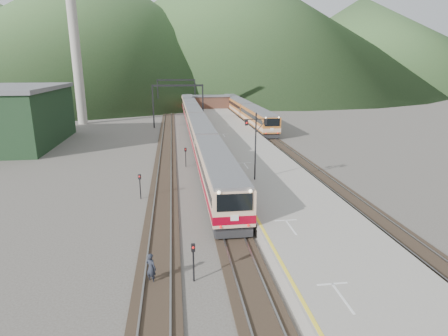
{
  "coord_description": "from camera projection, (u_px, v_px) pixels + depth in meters",
  "views": [
    {
      "loc": [
        -3.8,
        -16.43,
        11.64
      ],
      "look_at": [
        0.83,
        17.87,
        2.0
      ],
      "focal_mm": 30.0,
      "sensor_mm": 36.0,
      "label": 1
    }
  ],
  "objects": [
    {
      "name": "gantry_near",
      "position": [
        178.0,
        98.0,
        69.93
      ],
      "size": [
        9.55,
        0.25,
        8.0
      ],
      "color": "black",
      "rests_on": "ground"
    },
    {
      "name": "short_signal_b",
      "position": [
        186.0,
        155.0,
        43.55
      ],
      "size": [
        0.26,
        0.23,
        2.27
      ],
      "color": "black",
      "rests_on": "ground"
    },
    {
      "name": "track_second",
      "position": [
        272.0,
        140.0,
        58.94
      ],
      "size": [
        2.6,
        200.0,
        0.23
      ],
      "color": "black",
      "rests_on": "ground"
    },
    {
      "name": "short_signal_c",
      "position": [
        140.0,
        183.0,
        33.1
      ],
      "size": [
        0.27,
        0.23,
        2.27
      ],
      "color": "black",
      "rests_on": "ground"
    },
    {
      "name": "gantry_far",
      "position": [
        176.0,
        89.0,
        93.8
      ],
      "size": [
        9.55,
        0.25,
        8.0
      ],
      "color": "black",
      "rests_on": "ground"
    },
    {
      "name": "worker",
      "position": [
        151.0,
        268.0,
        20.43
      ],
      "size": [
        0.76,
        0.73,
        1.76
      ],
      "primitive_type": "imported",
      "rotation": [
        0.0,
        0.0,
        2.47
      ],
      "color": "#1E212B",
      "rests_on": "ground"
    },
    {
      "name": "ground",
      "position": [
        254.0,
        298.0,
        19.29
      ],
      "size": [
        400.0,
        400.0,
        0.0
      ],
      "primitive_type": "plane",
      "color": "#47423D",
      "rests_on": "ground"
    },
    {
      "name": "smokestack",
      "position": [
        75.0,
        46.0,
        71.62
      ],
      "size": [
        1.8,
        1.8,
        30.0
      ],
      "primitive_type": "cylinder",
      "color": "#9E998E",
      "rests_on": "ground"
    },
    {
      "name": "second_train",
      "position": [
        239.0,
        107.0,
        87.57
      ],
      "size": [
        2.94,
        60.32,
        3.59
      ],
      "color": "#AA5F25",
      "rests_on": "track_second"
    },
    {
      "name": "short_signal_a",
      "position": [
        193.0,
        257.0,
        20.4
      ],
      "size": [
        0.23,
        0.17,
        2.27
      ],
      "color": "black",
      "rests_on": "ground"
    },
    {
      "name": "signal_mast",
      "position": [
        256.0,
        139.0,
        34.66
      ],
      "size": [
        2.2,
        0.26,
        6.37
      ],
      "color": "black",
      "rests_on": "platform"
    },
    {
      "name": "station_shed",
      "position": [
        211.0,
        102.0,
        93.79
      ],
      "size": [
        9.4,
        4.4,
        3.1
      ],
      "color": "#503124",
      "rests_on": "platform"
    },
    {
      "name": "hill_c",
      "position": [
        359.0,
        41.0,
        227.25
      ],
      "size": [
        160.0,
        160.0,
        50.0
      ],
      "primitive_type": "cone",
      "color": "#2D4D25",
      "rests_on": "ground"
    },
    {
      "name": "warehouse",
      "position": [
        7.0,
        116.0,
        54.62
      ],
      "size": [
        14.5,
        20.5,
        8.6
      ],
      "color": "black",
      "rests_on": "ground"
    },
    {
      "name": "hill_b",
      "position": [
        225.0,
        21.0,
        232.68
      ],
      "size": [
        220.0,
        220.0,
        75.0
      ],
      "primitive_type": "cone",
      "color": "#2D4D25",
      "rests_on": "ground"
    },
    {
      "name": "track_far",
      "position": [
        167.0,
        143.0,
        56.82
      ],
      "size": [
        2.6,
        200.0,
        0.23
      ],
      "color": "black",
      "rests_on": "ground"
    },
    {
      "name": "hill_a",
      "position": [
        98.0,
        26.0,
        187.48
      ],
      "size": [
        180.0,
        180.0,
        60.0
      ],
      "primitive_type": "cone",
      "color": "#2D4D25",
      "rests_on": "ground"
    },
    {
      "name": "track_main",
      "position": [
        199.0,
        142.0,
        57.46
      ],
      "size": [
        2.6,
        200.0,
        0.23
      ],
      "color": "black",
      "rests_on": "ground"
    },
    {
      "name": "main_train",
      "position": [
        196.0,
        123.0,
        63.33
      ],
      "size": [
        2.94,
        80.54,
        3.59
      ],
      "color": "tan",
      "rests_on": "track_main"
    },
    {
      "name": "platform",
      "position": [
        237.0,
        141.0,
        56.16
      ],
      "size": [
        8.0,
        100.0,
        1.0
      ],
      "primitive_type": "cube",
      "color": "gray",
      "rests_on": "ground"
    }
  ]
}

